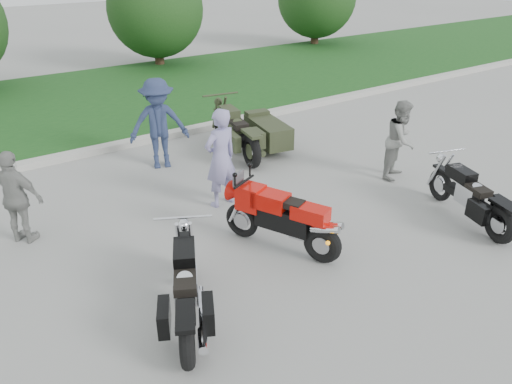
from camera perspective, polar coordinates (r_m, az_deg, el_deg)
ground at (r=7.88m, az=4.02°, el=-7.43°), size 80.00×80.00×0.00m
curb at (r=12.58m, az=-13.16°, el=5.71°), size 60.00×0.30×0.15m
grass_strip at (r=16.35m, az=-18.83°, el=9.76°), size 60.00×8.00×0.14m
tree_mid_right at (r=20.39m, az=-11.43°, el=19.82°), size 3.60×3.60×4.00m
sportbike_red at (r=7.78m, az=3.13°, el=-2.95°), size 1.01×1.94×0.98m
cruiser_left at (r=6.46m, az=-7.93°, el=-11.36°), size 1.17×2.11×0.88m
cruiser_right at (r=9.40m, az=23.54°, el=-0.78°), size 0.79×2.15×0.85m
cruiser_sidecar at (r=11.64m, az=-0.07°, el=6.78°), size 1.52×2.57×1.00m
person_stripe at (r=9.03m, az=-4.07°, el=3.87°), size 0.73×0.53×1.85m
person_grey at (r=10.65m, az=16.22°, el=5.77°), size 0.97×0.88×1.63m
person_denim at (r=10.85m, az=-11.07°, el=7.64°), size 1.42×1.09×1.95m
person_back at (r=8.76m, az=-25.70°, el=-0.61°), size 0.91×0.94×1.57m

